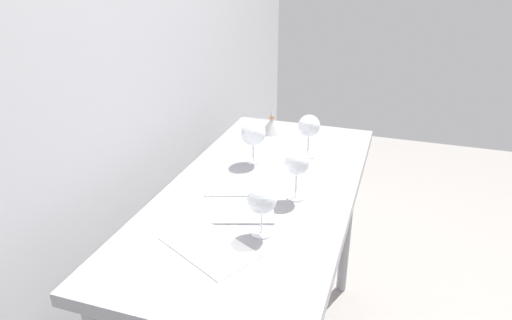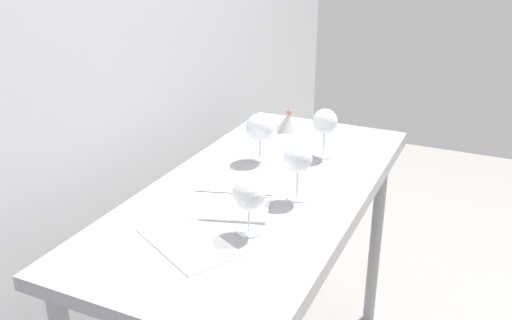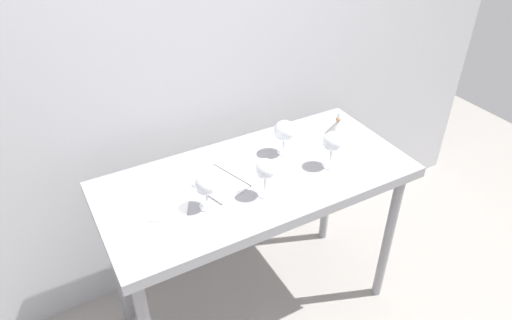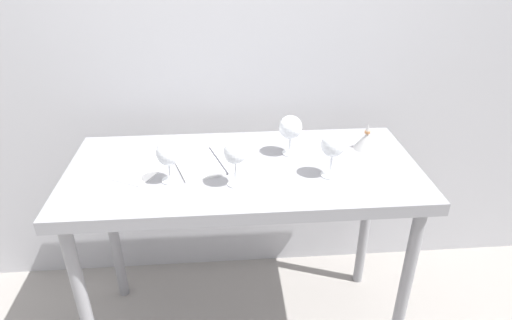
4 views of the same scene
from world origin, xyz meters
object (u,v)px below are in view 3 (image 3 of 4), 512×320
wine_glass_far_right (284,131)px  tasting_sheet_upper (170,198)px  wine_glass_near_center (265,170)px  open_notebook (231,175)px  decanter_funnel (337,126)px  wine_glass_near_left (206,185)px  wine_glass_near_right (332,142)px

wine_glass_far_right → tasting_sheet_upper: size_ratio=0.61×
wine_glass_near_center → open_notebook: bearing=109.7°
wine_glass_far_right → decanter_funnel: size_ratio=1.47×
wine_glass_near_left → open_notebook: 0.25m
wine_glass_far_right → wine_glass_near_left: bearing=-158.8°
wine_glass_near_right → wine_glass_far_right: 0.23m
wine_glass_near_center → decanter_funnel: size_ratio=1.51×
decanter_funnel → wine_glass_near_left: bearing=-165.6°
decanter_funnel → wine_glass_far_right: bearing=-176.1°
wine_glass_near_right → decanter_funnel: size_ratio=1.51×
wine_glass_near_center → decanter_funnel: (0.57, 0.25, -0.09)m
open_notebook → tasting_sheet_upper: (-0.29, -0.02, -0.00)m
wine_glass_far_right → wine_glass_near_center: 0.33m
open_notebook → decanter_funnel: size_ratio=3.33×
wine_glass_near_center → decanter_funnel: 0.63m
wine_glass_near_center → decanter_funnel: bearing=24.0°
tasting_sheet_upper → wine_glass_near_center: bearing=2.9°
wine_glass_near_right → wine_glass_near_left: bearing=179.3°
wine_glass_near_left → tasting_sheet_upper: (-0.11, 0.12, -0.11)m
wine_glass_near_right → tasting_sheet_upper: bearing=169.8°
wine_glass_far_right → wine_glass_near_center: (-0.24, -0.23, 0.01)m
wine_glass_far_right → decanter_funnel: wine_glass_far_right is taller
wine_glass_far_right → wine_glass_near_center: wine_glass_near_center is taller
wine_glass_far_right → tasting_sheet_upper: wine_glass_far_right is taller
wine_glass_near_center → open_notebook: wine_glass_near_center is taller
open_notebook → tasting_sheet_upper: open_notebook is taller
wine_glass_near_right → wine_glass_near_center: (-0.37, -0.04, 0.00)m
wine_glass_near_left → decanter_funnel: 0.84m
open_notebook → tasting_sheet_upper: size_ratio=1.38×
wine_glass_far_right → open_notebook: size_ratio=0.44×
wine_glass_far_right → decanter_funnel: (0.33, 0.02, -0.08)m
open_notebook → decanter_funnel: bearing=-11.4°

